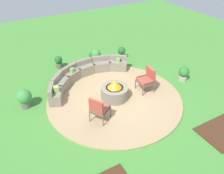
# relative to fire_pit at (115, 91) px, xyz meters

# --- Properties ---
(ground_plane) EXTENTS (24.00, 24.00, 0.00)m
(ground_plane) POSITION_rel_fire_pit_xyz_m (0.00, 0.00, -0.36)
(ground_plane) COLOR #478C38
(patio_circle) EXTENTS (5.26, 5.26, 0.06)m
(patio_circle) POSITION_rel_fire_pit_xyz_m (0.00, 0.00, -0.33)
(patio_circle) COLOR tan
(patio_circle) RESTS_ON ground_plane
(fire_pit) EXTENTS (1.05, 1.05, 0.77)m
(fire_pit) POSITION_rel_fire_pit_xyz_m (0.00, 0.00, 0.00)
(fire_pit) COLOR gray
(fire_pit) RESTS_ON patio_circle
(curved_stone_bench) EXTENTS (4.14, 2.03, 0.68)m
(curved_stone_bench) POSITION_rel_fire_pit_xyz_m (-0.52, 1.81, -0.03)
(curved_stone_bench) COLOR gray
(curved_stone_bench) RESTS_ON patio_circle
(lounge_chair_front_left) EXTENTS (0.79, 0.79, 1.01)m
(lounge_chair_front_left) POSITION_rel_fire_pit_xyz_m (-1.12, -0.88, 0.23)
(lounge_chair_front_left) COLOR brown
(lounge_chair_front_left) RESTS_ON patio_circle
(lounge_chair_front_right) EXTENTS (0.64, 0.66, 1.02)m
(lounge_chair_front_right) POSITION_rel_fire_pit_xyz_m (1.41, -0.17, 0.24)
(lounge_chair_front_right) COLOR brown
(lounge_chair_front_right) RESTS_ON patio_circle
(potted_plant_0) EXTENTS (0.36, 0.36, 0.58)m
(potted_plant_0) POSITION_rel_fire_pit_xyz_m (0.57, 3.20, -0.04)
(potted_plant_0) COLOR brown
(potted_plant_0) RESTS_ON ground_plane
(potted_plant_1) EXTENTS (0.54, 0.54, 0.74)m
(potted_plant_1) POSITION_rel_fire_pit_xyz_m (-3.13, 1.22, 0.05)
(potted_plant_1) COLOR #605B56
(potted_plant_1) RESTS_ON ground_plane
(potted_plant_2) EXTENTS (0.47, 0.47, 0.74)m
(potted_plant_2) POSITION_rel_fire_pit_xyz_m (0.71, 3.04, 0.06)
(potted_plant_2) COLOR #A89E8E
(potted_plant_2) RESTS_ON ground_plane
(potted_plant_3) EXTENTS (0.40, 0.40, 0.63)m
(potted_plant_3) POSITION_rel_fire_pit_xyz_m (2.09, 2.90, -0.02)
(potted_plant_3) COLOR #A89E8E
(potted_plant_3) RESTS_ON ground_plane
(potted_plant_4) EXTENTS (0.37, 0.37, 0.61)m
(potted_plant_4) POSITION_rel_fire_pit_xyz_m (-1.07, 3.53, -0.04)
(potted_plant_4) COLOR #605B56
(potted_plant_4) RESTS_ON ground_plane
(potted_plant_5) EXTENTS (0.45, 0.45, 0.64)m
(potted_plant_5) POSITION_rel_fire_pit_xyz_m (3.35, -0.26, -0.02)
(potted_plant_5) COLOR #A89E8E
(potted_plant_5) RESTS_ON ground_plane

